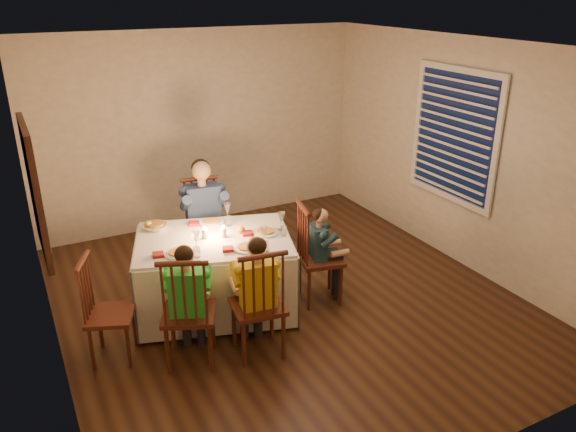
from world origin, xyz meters
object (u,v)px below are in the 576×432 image
chair_near_right (259,351)px  child_green (193,360)px  serving_bowl (155,227)px  chair_adult (207,269)px  child_teal (319,299)px  dining_table (214,259)px  chair_end (319,299)px  chair_extra (117,356)px  child_yellow (259,351)px  chair_near_left (193,360)px  adult (207,269)px

chair_near_right → child_green: bearing=-8.0°
serving_bowl → chair_adult: bearing=30.6°
chair_adult → child_teal: 1.44m
dining_table → child_teal: dining_table is taller
chair_end → chair_extra: size_ratio=1.10×
chair_adult → chair_near_right: size_ratio=1.00×
chair_end → child_green: size_ratio=0.95×
child_green → chair_extra: bearing=-7.7°
dining_table → child_yellow: bearing=-68.2°
chair_near_right → child_green: (-0.58, 0.16, 0.00)m
dining_table → child_green: bearing=-107.8°
child_green → chair_near_left: bearing=-0.0°
chair_extra → chair_near_left: bearing=-99.0°
dining_table → child_yellow: 1.05m
chair_near_left → chair_near_right: same height
chair_adult → chair_extra: chair_adult is taller
chair_near_right → chair_end: 1.11m
chair_end → adult: 1.44m
chair_extra → child_green: child_green is taller
chair_extra → child_green: 0.70m
dining_table → chair_end: 1.23m
adult → child_green: bearing=-105.9°
chair_near_left → serving_bowl: bearing=-69.1°
child_yellow → serving_bowl: 1.66m
chair_adult → chair_end: size_ratio=1.00×
chair_near_left → child_yellow: size_ratio=0.94×
chair_adult → chair_near_right: 1.73m
child_yellow → child_teal: 1.11m
dining_table → adult: bearing=93.9°
chair_near_left → chair_extra: size_ratio=1.10×
child_green → child_yellow: bearing=-172.3°
child_teal → serving_bowl: serving_bowl is taller
chair_end → chair_near_left: bearing=116.9°
child_yellow → serving_bowl: size_ratio=4.90×
chair_adult → chair_end: bearing=-46.5°
dining_table → chair_near_right: size_ratio=1.64×
chair_near_left → chair_extra: (-0.59, 0.36, 0.00)m
dining_table → chair_end: (1.03, -0.34, -0.57)m
dining_table → chair_near_left: size_ratio=1.64×
chair_near_right → chair_extra: size_ratio=1.10×
adult → child_yellow: bearing=-86.0°
chair_end → child_green: (-1.54, -0.38, 0.00)m
child_yellow → serving_bowl: serving_bowl is taller
dining_table → serving_bowl: (-0.45, 0.46, 0.26)m
child_green → adult: bearing=-90.6°
chair_near_right → adult: (0.13, 1.73, 0.00)m
chair_near_right → chair_extra: chair_near_right is taller
chair_near_left → child_teal: size_ratio=1.05×
dining_table → child_teal: (1.03, -0.34, -0.57)m
chair_end → adult: adult is taller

